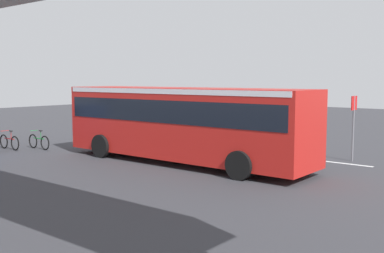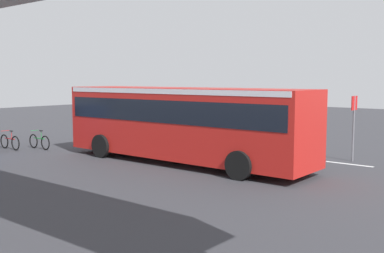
% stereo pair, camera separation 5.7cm
% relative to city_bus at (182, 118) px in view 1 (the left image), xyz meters
% --- Properties ---
extents(ground, '(80.00, 80.00, 0.00)m').
position_rel_city_bus_xyz_m(ground, '(0.42, -0.95, -1.88)').
color(ground, '#38383D').
extents(city_bus, '(11.54, 2.85, 3.15)m').
position_rel_city_bus_xyz_m(city_bus, '(0.00, 0.00, 0.00)').
color(city_bus, red).
rests_on(city_bus, ground).
extents(bicycle_red, '(1.77, 0.44, 0.96)m').
position_rel_city_bus_xyz_m(bicycle_red, '(9.10, 2.62, -1.51)').
color(bicycle_red, black).
rests_on(bicycle_red, ground).
extents(bicycle_green, '(1.77, 0.44, 0.96)m').
position_rel_city_bus_xyz_m(bicycle_green, '(8.05, 1.63, -1.51)').
color(bicycle_green, black).
rests_on(bicycle_green, ground).
extents(pedestrian, '(0.38, 0.38, 1.79)m').
position_rel_city_bus_xyz_m(pedestrian, '(-4.02, -3.23, -1.00)').
color(pedestrian, '#2D2D38').
rests_on(pedestrian, ground).
extents(traffic_sign, '(0.08, 0.60, 2.80)m').
position_rel_city_bus_xyz_m(traffic_sign, '(-5.44, -4.86, 0.01)').
color(traffic_sign, slate).
rests_on(traffic_sign, ground).
extents(lane_dash_leftmost, '(2.00, 0.20, 0.01)m').
position_rel_city_bus_xyz_m(lane_dash_leftmost, '(-5.58, -4.12, -1.88)').
color(lane_dash_leftmost, silver).
rests_on(lane_dash_leftmost, ground).
extents(lane_dash_left, '(2.00, 0.20, 0.01)m').
position_rel_city_bus_xyz_m(lane_dash_left, '(-1.58, -4.12, -1.88)').
color(lane_dash_left, silver).
rests_on(lane_dash_left, ground).
extents(lane_dash_centre, '(2.00, 0.20, 0.01)m').
position_rel_city_bus_xyz_m(lane_dash_centre, '(2.42, -4.12, -1.88)').
color(lane_dash_centre, silver).
rests_on(lane_dash_centre, ground).
extents(lane_dash_right, '(2.00, 0.20, 0.01)m').
position_rel_city_bus_xyz_m(lane_dash_right, '(6.42, -4.12, -1.88)').
color(lane_dash_right, silver).
rests_on(lane_dash_right, ground).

